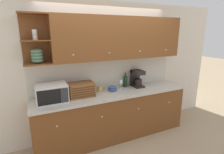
# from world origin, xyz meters

# --- Properties ---
(ground_plane) EXTENTS (24.00, 24.00, 0.00)m
(ground_plane) POSITION_xyz_m (0.00, 0.00, 0.00)
(ground_plane) COLOR tan
(wall_back) EXTENTS (5.36, 0.06, 2.60)m
(wall_back) POSITION_xyz_m (0.00, 0.03, 1.30)
(wall_back) COLOR silver
(wall_back) RESTS_ON ground_plane
(counter_unit) EXTENTS (2.98, 0.62, 0.93)m
(counter_unit) POSITION_xyz_m (-0.00, -0.30, 0.47)
(counter_unit) COLOR brown
(counter_unit) RESTS_ON ground_plane
(backsplash_panel) EXTENTS (2.96, 0.01, 0.61)m
(backsplash_panel) POSITION_xyz_m (0.00, -0.01, 1.24)
(backsplash_panel) COLOR beige
(backsplash_panel) RESTS_ON counter_unit
(upper_cabinets) EXTENTS (2.96, 0.34, 0.77)m
(upper_cabinets) POSITION_xyz_m (0.16, -0.16, 1.93)
(upper_cabinets) COLOR brown
(upper_cabinets) RESTS_ON backsplash_panel
(microwave) EXTENTS (0.49, 0.37, 0.30)m
(microwave) POSITION_xyz_m (-1.12, -0.29, 1.08)
(microwave) COLOR silver
(microwave) RESTS_ON counter_unit
(bread_box) EXTENTS (0.44, 0.30, 0.24)m
(bread_box) POSITION_xyz_m (-0.61, -0.24, 1.05)
(bread_box) COLOR brown
(bread_box) RESTS_ON counter_unit
(mug) EXTENTS (0.10, 0.09, 0.10)m
(mug) POSITION_xyz_m (-0.23, -0.15, 0.98)
(mug) COLOR gold
(mug) RESTS_ON counter_unit
(bowl_stack_on_counter) EXTENTS (0.18, 0.18, 0.09)m
(bowl_stack_on_counter) POSITION_xyz_m (0.01, -0.21, 0.98)
(bowl_stack_on_counter) COLOR #3D5B93
(bowl_stack_on_counter) RESTS_ON counter_unit
(wine_glass) EXTENTS (0.08, 0.08, 0.20)m
(wine_glass) POSITION_xyz_m (0.21, -0.16, 1.07)
(wine_glass) COLOR silver
(wine_glass) RESTS_ON counter_unit
(wine_bottle) EXTENTS (0.08, 0.08, 0.29)m
(wine_bottle) POSITION_xyz_m (0.37, -0.08, 1.07)
(wine_bottle) COLOR #19381E
(wine_bottle) RESTS_ON counter_unit
(coffee_maker) EXTENTS (0.20, 0.26, 0.34)m
(coffee_maker) POSITION_xyz_m (0.60, -0.16, 1.11)
(coffee_maker) COLOR black
(coffee_maker) RESTS_ON counter_unit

